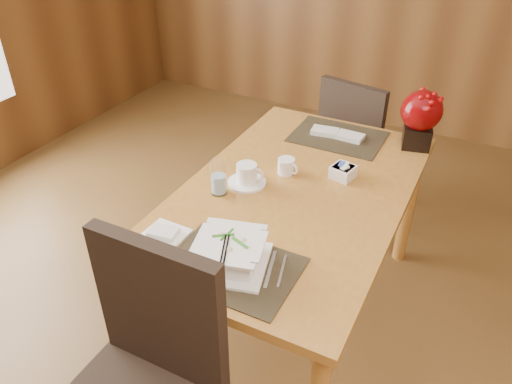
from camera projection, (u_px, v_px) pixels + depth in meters
The scene contains 13 objects.
dining_table at pixel (294, 209), 2.18m from camera, with size 0.90×1.50×0.75m.
placemat_near at pixel (232, 268), 1.71m from camera, with size 0.45×0.33×0.01m, color black.
placemat_far at pixel (338, 137), 2.53m from camera, with size 0.45×0.33×0.01m, color black.
soup_setting at pixel (230, 253), 1.70m from camera, with size 0.31×0.31×0.10m.
coffee_cup at pixel (247, 176), 2.14m from camera, with size 0.17×0.17×0.09m.
water_glass at pixel (218, 177), 2.06m from camera, with size 0.07×0.07×0.16m, color silver.
creamer_jug at pixel (286, 166), 2.22m from camera, with size 0.10×0.10×0.07m, color white, non-canonical shape.
sugar_caddy at pixel (343, 172), 2.19m from camera, with size 0.09×0.09×0.06m, color white.
berry_decor at pixel (421, 116), 2.36m from camera, with size 0.19×0.19×0.29m.
napkins_far at pixel (339, 134), 2.52m from camera, with size 0.27×0.09×0.02m, color silver, non-canonical shape.
bread_plate at pixel (164, 236), 1.85m from camera, with size 0.16×0.16×0.01m, color white.
near_chair at pixel (142, 378), 1.55m from camera, with size 0.48×0.48×1.02m.
far_chair at pixel (357, 141), 3.01m from camera, with size 0.50×0.50×0.91m.
Camera 1 is at (0.66, -1.06, 1.91)m, focal length 35.00 mm.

